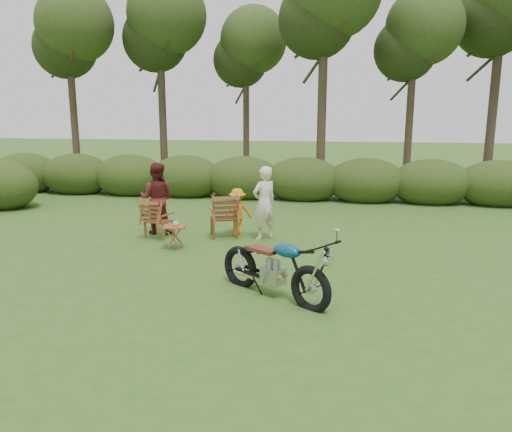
% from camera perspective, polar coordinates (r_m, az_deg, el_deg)
% --- Properties ---
extents(ground, '(80.00, 80.00, 0.00)m').
position_cam_1_polar(ground, '(7.86, 0.45, -9.47)').
color(ground, '#2C511B').
rests_on(ground, ground).
extents(tree_line, '(22.52, 11.62, 8.14)m').
position_cam_1_polar(tree_line, '(17.00, 7.59, 15.06)').
color(tree_line, '#33281B').
rests_on(tree_line, ground).
extents(motorcycle, '(2.18, 1.86, 1.20)m').
position_cam_1_polar(motorcycle, '(8.00, 1.96, -9.09)').
color(motorcycle, '#0B6999').
rests_on(motorcycle, ground).
extents(lawn_chair_right, '(0.89, 0.89, 1.00)m').
position_cam_1_polar(lawn_chair_right, '(11.67, -3.64, -2.30)').
color(lawn_chair_right, brown).
rests_on(lawn_chair_right, ground).
extents(lawn_chair_left, '(0.75, 0.75, 0.90)m').
position_cam_1_polar(lawn_chair_left, '(11.76, -10.96, -2.38)').
color(lawn_chair_left, brown).
rests_on(lawn_chair_left, ground).
extents(side_table, '(0.55, 0.49, 0.49)m').
position_cam_1_polar(side_table, '(10.68, -9.31, -2.42)').
color(side_table, brown).
rests_on(side_table, ground).
extents(cup, '(0.15, 0.15, 0.09)m').
position_cam_1_polar(cup, '(10.64, -9.16, -0.85)').
color(cup, beige).
rests_on(cup, side_table).
extents(adult_a, '(0.71, 0.71, 1.66)m').
position_cam_1_polar(adult_a, '(11.39, 0.94, -2.62)').
color(adult_a, beige).
rests_on(adult_a, ground).
extents(adult_b, '(0.86, 0.69, 1.68)m').
position_cam_1_polar(adult_b, '(12.16, -11.09, -1.91)').
color(adult_b, '#541A18').
rests_on(adult_b, ground).
extents(child, '(0.81, 0.64, 1.10)m').
position_cam_1_polar(child, '(11.79, -2.13, -2.13)').
color(child, orange).
rests_on(child, ground).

